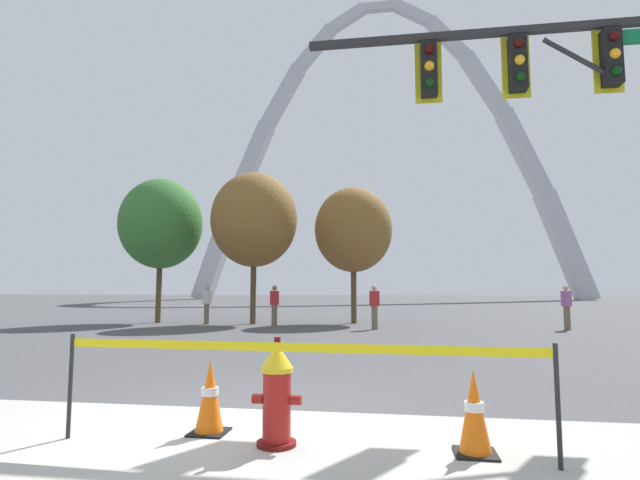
{
  "coord_description": "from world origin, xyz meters",
  "views": [
    {
      "loc": [
        1.84,
        -5.54,
        1.43
      ],
      "look_at": [
        0.22,
        5.0,
        2.5
      ],
      "focal_mm": 27.77,
      "sensor_mm": 36.0,
      "label": 1
    }
  ],
  "objects_px": {
    "traffic_cone_by_hydrant": "(210,397)",
    "pedestrian_near_trees": "(567,307)",
    "fire_hydrant": "(277,394)",
    "traffic_signal_gantry": "(590,107)",
    "monument_arch": "(381,162)",
    "pedestrian_walking_right": "(375,307)",
    "traffic_cone_mid_sidewalk": "(474,413)",
    "pedestrian_walking_left": "(207,304)",
    "pedestrian_standing_center": "(274,305)"
  },
  "relations": [
    {
      "from": "traffic_cone_by_hydrant",
      "to": "pedestrian_standing_center",
      "type": "height_order",
      "value": "pedestrian_standing_center"
    },
    {
      "from": "pedestrian_near_trees",
      "to": "traffic_cone_by_hydrant",
      "type": "bearing_deg",
      "value": -119.24
    },
    {
      "from": "pedestrian_standing_center",
      "to": "pedestrian_walking_right",
      "type": "relative_size",
      "value": 1.0
    },
    {
      "from": "traffic_cone_by_hydrant",
      "to": "pedestrian_near_trees",
      "type": "distance_m",
      "value": 16.1
    },
    {
      "from": "traffic_cone_by_hydrant",
      "to": "monument_arch",
      "type": "bearing_deg",
      "value": 89.98
    },
    {
      "from": "traffic_signal_gantry",
      "to": "pedestrian_walking_right",
      "type": "xyz_separation_m",
      "value": [
        -3.82,
        10.01,
        -3.45
      ]
    },
    {
      "from": "fire_hydrant",
      "to": "pedestrian_walking_left",
      "type": "xyz_separation_m",
      "value": [
        -6.68,
        15.15,
        0.35
      ]
    },
    {
      "from": "traffic_cone_mid_sidewalk",
      "to": "monument_arch",
      "type": "bearing_deg",
      "value": 92.15
    },
    {
      "from": "fire_hydrant",
      "to": "pedestrian_near_trees",
      "type": "height_order",
      "value": "pedestrian_near_trees"
    },
    {
      "from": "monument_arch",
      "to": "pedestrian_near_trees",
      "type": "relative_size",
      "value": 35.6
    },
    {
      "from": "traffic_signal_gantry",
      "to": "traffic_cone_by_hydrant",
      "type": "bearing_deg",
      "value": -147.13
    },
    {
      "from": "traffic_cone_mid_sidewalk",
      "to": "pedestrian_near_trees",
      "type": "bearing_deg",
      "value": 69.52
    },
    {
      "from": "fire_hydrant",
      "to": "traffic_cone_by_hydrant",
      "type": "distance_m",
      "value": 0.81
    },
    {
      "from": "traffic_cone_by_hydrant",
      "to": "pedestrian_near_trees",
      "type": "xyz_separation_m",
      "value": [
        7.86,
        14.04,
        0.46
      ]
    },
    {
      "from": "fire_hydrant",
      "to": "pedestrian_standing_center",
      "type": "distance_m",
      "value": 14.63
    },
    {
      "from": "monument_arch",
      "to": "pedestrian_walking_left",
      "type": "distance_m",
      "value": 55.05
    },
    {
      "from": "pedestrian_walking_right",
      "to": "monument_arch",
      "type": "bearing_deg",
      "value": 91.14
    },
    {
      "from": "traffic_cone_by_hydrant",
      "to": "traffic_signal_gantry",
      "type": "distance_m",
      "value": 7.03
    },
    {
      "from": "traffic_signal_gantry",
      "to": "pedestrian_walking_left",
      "type": "relative_size",
      "value": 4.04
    },
    {
      "from": "pedestrian_near_trees",
      "to": "traffic_signal_gantry",
      "type": "bearing_deg",
      "value": -105.21
    },
    {
      "from": "pedestrian_standing_center",
      "to": "pedestrian_walking_right",
      "type": "height_order",
      "value": "same"
    },
    {
      "from": "traffic_signal_gantry",
      "to": "pedestrian_standing_center",
      "type": "distance_m",
      "value": 13.66
    },
    {
      "from": "traffic_cone_mid_sidewalk",
      "to": "pedestrian_near_trees",
      "type": "xyz_separation_m",
      "value": [
        5.34,
        14.3,
        0.46
      ]
    },
    {
      "from": "fire_hydrant",
      "to": "monument_arch",
      "type": "distance_m",
      "value": 69.24
    },
    {
      "from": "fire_hydrant",
      "to": "pedestrian_walking_right",
      "type": "bearing_deg",
      "value": 88.62
    },
    {
      "from": "traffic_cone_by_hydrant",
      "to": "traffic_signal_gantry",
      "type": "xyz_separation_m",
      "value": [
        4.9,
        3.17,
        3.91
      ]
    },
    {
      "from": "fire_hydrant",
      "to": "pedestrian_standing_center",
      "type": "height_order",
      "value": "pedestrian_standing_center"
    },
    {
      "from": "monument_arch",
      "to": "pedestrian_near_trees",
      "type": "xyz_separation_m",
      "value": [
        7.84,
        -52.13,
        -19.08
      ]
    },
    {
      "from": "monument_arch",
      "to": "pedestrian_walking_right",
      "type": "bearing_deg",
      "value": -88.86
    },
    {
      "from": "pedestrian_walking_left",
      "to": "pedestrian_walking_right",
      "type": "distance_m",
      "value": 7.21
    },
    {
      "from": "pedestrian_near_trees",
      "to": "monument_arch",
      "type": "bearing_deg",
      "value": 98.55
    },
    {
      "from": "traffic_cone_mid_sidewalk",
      "to": "pedestrian_walking_left",
      "type": "xyz_separation_m",
      "value": [
        -8.44,
        15.14,
        0.46
      ]
    },
    {
      "from": "traffic_signal_gantry",
      "to": "pedestrian_walking_left",
      "type": "bearing_deg",
      "value": 132.76
    },
    {
      "from": "fire_hydrant",
      "to": "monument_arch",
      "type": "relative_size",
      "value": 0.02
    },
    {
      "from": "traffic_cone_mid_sidewalk",
      "to": "pedestrian_standing_center",
      "type": "xyz_separation_m",
      "value": [
        -5.32,
        14.17,
        0.46
      ]
    },
    {
      "from": "monument_arch",
      "to": "fire_hydrant",
      "type": "bearing_deg",
      "value": -89.37
    },
    {
      "from": "fire_hydrant",
      "to": "traffic_signal_gantry",
      "type": "distance_m",
      "value": 6.6
    },
    {
      "from": "fire_hydrant",
      "to": "monument_arch",
      "type": "height_order",
      "value": "monument_arch"
    },
    {
      "from": "monument_arch",
      "to": "pedestrian_walking_right",
      "type": "height_order",
      "value": "monument_arch"
    },
    {
      "from": "traffic_cone_mid_sidewalk",
      "to": "pedestrian_walking_right",
      "type": "relative_size",
      "value": 0.46
    },
    {
      "from": "pedestrian_walking_left",
      "to": "pedestrian_near_trees",
      "type": "bearing_deg",
      "value": -3.47
    },
    {
      "from": "monument_arch",
      "to": "pedestrian_near_trees",
      "type": "distance_m",
      "value": 56.06
    },
    {
      "from": "traffic_cone_by_hydrant",
      "to": "pedestrian_standing_center",
      "type": "bearing_deg",
      "value": 101.39
    },
    {
      "from": "traffic_signal_gantry",
      "to": "pedestrian_walking_right",
      "type": "bearing_deg",
      "value": 110.91
    },
    {
      "from": "pedestrian_walking_left",
      "to": "pedestrian_near_trees",
      "type": "relative_size",
      "value": 1.0
    },
    {
      "from": "fire_hydrant",
      "to": "traffic_signal_gantry",
      "type": "xyz_separation_m",
      "value": [
        4.15,
        3.45,
        3.8
      ]
    },
    {
      "from": "traffic_cone_by_hydrant",
      "to": "traffic_cone_mid_sidewalk",
      "type": "bearing_deg",
      "value": -5.88
    },
    {
      "from": "fire_hydrant",
      "to": "pedestrian_near_trees",
      "type": "relative_size",
      "value": 0.62
    },
    {
      "from": "fire_hydrant",
      "to": "traffic_cone_mid_sidewalk",
      "type": "relative_size",
      "value": 1.36
    },
    {
      "from": "traffic_cone_mid_sidewalk",
      "to": "pedestrian_walking_right",
      "type": "bearing_deg",
      "value": 96.11
    }
  ]
}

